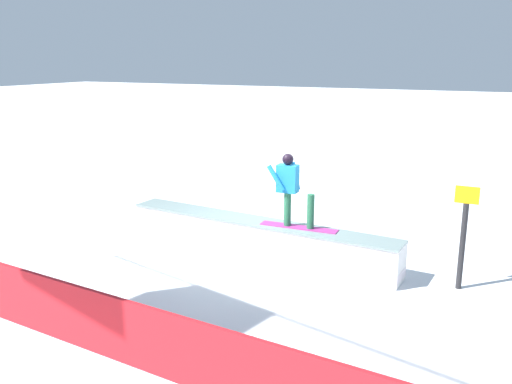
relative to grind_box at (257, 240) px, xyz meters
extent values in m
plane|color=white|center=(0.00, 0.00, -0.35)|extent=(120.00, 120.00, 0.00)
cube|color=white|center=(0.00, 0.00, 0.02)|extent=(6.06, 1.07, 0.72)
cube|color=white|center=(0.00, 0.00, -0.16)|extent=(6.07, 1.09, 0.17)
cube|color=gray|center=(0.00, 0.00, 0.40)|extent=(6.06, 1.13, 0.04)
cube|color=#B53289|center=(-0.94, 0.07, 0.43)|extent=(1.57, 0.32, 0.01)
cylinder|color=#296C49|center=(-0.70, 0.08, 0.77)|extent=(0.15, 0.15, 0.68)
cylinder|color=#296C49|center=(-1.17, 0.07, 0.77)|extent=(0.15, 0.15, 0.68)
cube|color=#218ED1|center=(-0.69, 0.08, 1.38)|extent=(0.41, 0.26, 0.54)
sphere|color=black|center=(-0.69, 0.08, 1.76)|extent=(0.22, 0.22, 0.22)
cylinder|color=#218ED1|center=(-0.52, 0.26, 1.41)|extent=(0.38, 0.10, 0.51)
cylinder|color=#218ED1|center=(-0.79, -0.08, 1.41)|extent=(0.21, 0.10, 0.56)
cube|color=red|center=(0.00, 4.45, 0.12)|extent=(12.73, 1.08, 0.94)
cylinder|color=#262628|center=(-3.96, -0.08, 0.44)|extent=(0.10, 0.10, 1.58)
cube|color=yellow|center=(-3.96, -0.08, 1.38)|extent=(0.40, 0.04, 0.30)
camera|label=1|loc=(-4.59, 9.61, 3.69)|focal=38.07mm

